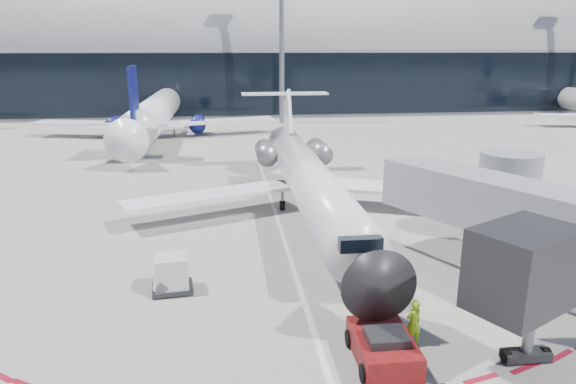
{
  "coord_description": "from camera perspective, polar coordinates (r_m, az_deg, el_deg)",
  "views": [
    {
      "loc": [
        -3.03,
        -23.82,
        10.13
      ],
      "look_at": [
        0.37,
        3.61,
        2.37
      ],
      "focal_mm": 32.0,
      "sensor_mm": 36.0,
      "label": 1
    }
  ],
  "objects": [
    {
      "name": "ground",
      "position": [
        26.06,
        0.18,
        -7.2
      ],
      "size": [
        260.0,
        260.0,
        0.0
      ],
      "primitive_type": "plane",
      "color": "gray",
      "rests_on": "ground"
    },
    {
      "name": "apron_centerline",
      "position": [
        27.9,
        -0.34,
        -5.6
      ],
      "size": [
        0.25,
        40.0,
        0.01
      ],
      "primitive_type": "cube",
      "color": "silver",
      "rests_on": "ground"
    },
    {
      "name": "terminal_building",
      "position": [
        88.86,
        -5.27,
        14.57
      ],
      "size": [
        150.0,
        24.15,
        24.0
      ],
      "color": "#9B9EA1",
      "rests_on": "ground"
    },
    {
      "name": "jet_bridge",
      "position": [
        25.46,
        23.56,
        -1.92
      ],
      "size": [
        10.03,
        15.2,
        4.9
      ],
      "color": "gray",
      "rests_on": "ground"
    },
    {
      "name": "light_mast_centre",
      "position": [
        72.31,
        -0.71,
        17.55
      ],
      "size": [
        0.7,
        0.7,
        25.0
      ],
      "primitive_type": "cylinder",
      "color": "gray",
      "rests_on": "ground"
    },
    {
      "name": "regional_jet",
      "position": [
        31.65,
        2.3,
        1.46
      ],
      "size": [
        22.95,
        28.31,
        7.09
      ],
      "color": "white",
      "rests_on": "ground"
    },
    {
      "name": "pushback_tug",
      "position": [
        18.12,
        10.54,
        -16.57
      ],
      "size": [
        2.05,
        4.74,
        1.23
      ],
      "rotation": [
        0.0,
        0.0,
        -0.01
      ],
      "color": "#4F0B0B",
      "rests_on": "ground"
    },
    {
      "name": "ramp_worker",
      "position": [
        19.06,
        13.76,
        -13.92
      ],
      "size": [
        0.72,
        0.58,
        1.72
      ],
      "primitive_type": "imported",
      "rotation": [
        0.0,
        0.0,
        3.45
      ],
      "color": "#B7FF1A",
      "rests_on": "ground"
    },
    {
      "name": "uld_container",
      "position": [
        22.83,
        -12.79,
        -8.89
      ],
      "size": [
        1.85,
        1.62,
        1.6
      ],
      "rotation": [
        0.0,
        0.0,
        0.11
      ],
      "color": "black",
      "rests_on": "ground"
    },
    {
      "name": "bg_airliner_1",
      "position": [
        63.57,
        -14.66,
        10.9
      ],
      "size": [
        33.35,
        35.31,
        10.79
      ],
      "primitive_type": null,
      "color": "white",
      "rests_on": "ground"
    }
  ]
}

